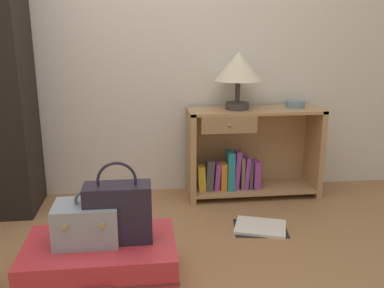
{
  "coord_description": "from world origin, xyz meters",
  "views": [
    {
      "loc": [
        0.01,
        -1.73,
        1.23
      ],
      "look_at": [
        0.31,
        0.78,
        0.55
      ],
      "focal_mm": 39.64,
      "sensor_mm": 36.0,
      "label": 1
    }
  ],
  "objects": [
    {
      "name": "open_book_on_floor",
      "position": [
        0.74,
        0.68,
        0.01
      ],
      "size": [
        0.38,
        0.34,
        0.02
      ],
      "color": "white",
      "rests_on": "ground_plane"
    },
    {
      "name": "bookshelf",
      "position": [
        0.79,
        1.28,
        0.33
      ],
      "size": [
        0.99,
        0.34,
        0.67
      ],
      "color": "tan",
      "rests_on": "ground_plane"
    },
    {
      "name": "table_lamp",
      "position": [
        0.7,
        1.26,
        0.96
      ],
      "size": [
        0.34,
        0.34,
        0.41
      ],
      "color": "#3D3838",
      "rests_on": "bookshelf"
    },
    {
      "name": "train_case",
      "position": [
        -0.28,
        0.21,
        0.32
      ],
      "size": [
        0.31,
        0.22,
        0.27
      ],
      "color": "#8E99A3",
      "rests_on": "suitcase_large"
    },
    {
      "name": "handbag",
      "position": [
        -0.12,
        0.21,
        0.37
      ],
      "size": [
        0.32,
        0.15,
        0.41
      ],
      "color": "#231E2D",
      "rests_on": "suitcase_large"
    },
    {
      "name": "bowl",
      "position": [
        1.14,
        1.29,
        0.7
      ],
      "size": [
        0.14,
        0.14,
        0.05
      ],
      "primitive_type": "cylinder",
      "color": "slate",
      "rests_on": "bookshelf"
    },
    {
      "name": "suitcase_large",
      "position": [
        -0.22,
        0.19,
        0.11
      ],
      "size": [
        0.75,
        0.49,
        0.22
      ],
      "color": "#D1333D",
      "rests_on": "ground_plane"
    },
    {
      "name": "back_wall",
      "position": [
        0.0,
        1.5,
        1.3
      ],
      "size": [
        6.4,
        0.1,
        2.6
      ],
      "primitive_type": "cube",
      "color": "silver",
      "rests_on": "ground_plane"
    }
  ]
}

